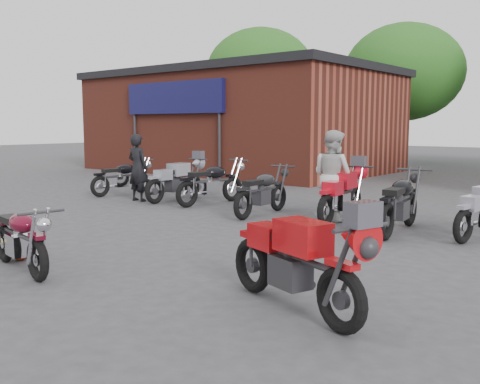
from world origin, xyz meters
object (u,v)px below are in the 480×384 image
Objects in this scene: person_light at (332,175)px; person_dark at (138,168)px; vintage_motorcycle at (20,234)px; row_bike_3 at (263,189)px; sportbike at (295,257)px; row_bike_0 at (122,176)px; row_bike_2 at (212,180)px; row_bike_1 at (176,178)px; row_bike_4 at (342,192)px; row_bike_5 at (400,199)px; helmet at (21,251)px.

person_dark is at bearing 19.34° from person_light.
row_bike_3 is at bearing 101.89° from vintage_motorcycle.
person_dark is at bearing 168.68° from sportbike.
row_bike_0 is at bearing -25.68° from person_dark.
vintage_motorcycle is at bearing -154.43° from row_bike_2.
person_dark is at bearing 119.33° from row_bike_2.
person_light is at bearing -93.00° from row_bike_1.
person_light is at bearing -78.66° from row_bike_3.
row_bike_2 is 3.67m from row_bike_4.
person_light is 1.70m from row_bike_5.
vintage_motorcycle is 0.96× the size of person_light.
row_bike_5 reaches higher than row_bike_4.
person_light is at bearing 133.84° from sportbike.
row_bike_1 is at bearing 78.25° from row_bike_3.
row_bike_2 is at bearing 82.28° from row_bike_4.
row_bike_0 is 3.21m from row_bike_2.
vintage_motorcycle is at bearing 89.87° from person_light.
sportbike reaches higher than vintage_motorcycle.
row_bike_1 is at bearing 162.51° from sportbike.
row_bike_2 is 5.09m from row_bike_5.
row_bike_4 is (-2.23, 5.15, 0.00)m from sportbike.
row_bike_2 is at bearing -80.69° from row_bike_0.
person_dark is 0.92× the size of row_bike_0.
row_bike_0 is 5.16m from row_bike_3.
row_bike_4 is 1.45m from row_bike_5.
person_light reaches higher than row_bike_2.
row_bike_4 is at bearing -93.14° from row_bike_1.
person_dark is at bearing 90.77° from row_bike_4.
person_dark is 3.84m from row_bike_3.
row_bike_1 is 0.97× the size of row_bike_4.
sportbike is 1.03× the size of row_bike_1.
vintage_motorcycle is at bearing -133.21° from row_bike_0.
person_light is (5.31, 0.73, 0.06)m from person_dark.
row_bike_1 is at bearing 101.44° from row_bike_2.
helmet is at bearing 120.31° from person_dark.
row_bike_1 is (-2.72, 5.81, 0.45)m from helmet.
person_light is at bearing 80.94° from row_bike_4.
row_bike_3 is (3.82, 0.30, -0.29)m from person_dark.
row_bike_1 is 1.19m from row_bike_2.
row_bike_0 is at bearing 129.88° from helmet.
row_bike_2 is (3.20, 0.24, 0.05)m from row_bike_0.
row_bike_2 reaches higher than helmet.
person_dark is (-4.04, 5.46, 0.35)m from vintage_motorcycle.
row_bike_2 is at bearing -88.56° from row_bike_1.
row_bike_0 is 0.94× the size of row_bike_1.
row_bike_4 is at bearing -83.57° from row_bike_0.
person_dark is 5.60m from row_bike_4.
sportbike is at bearing -144.84° from row_bike_3.
person_light is (-2.46, 5.16, 0.33)m from sportbike.
row_bike_0 is at bearing 81.54° from row_bike_5.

